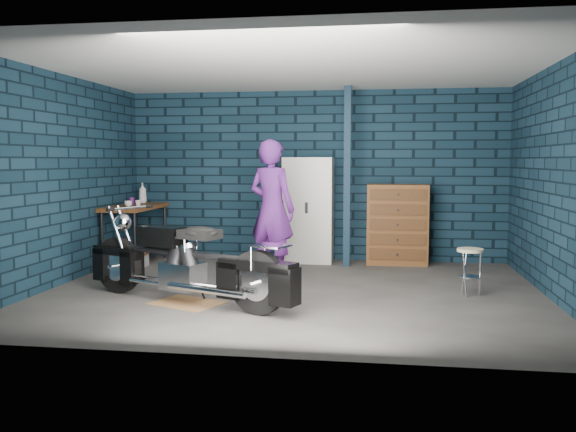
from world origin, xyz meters
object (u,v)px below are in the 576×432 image
object	(u,v)px
workbench	(135,235)
shop_stool	(470,272)
tool_chest	(397,224)
motorcycle	(187,257)
locker	(308,210)
person	(272,209)
storage_bin	(130,257)

from	to	relation	value
workbench	shop_stool	distance (m)	5.02
shop_stool	tool_chest	bearing A→B (deg)	110.57
motorcycle	shop_stool	size ratio (longest dim) A/B	4.29
workbench	motorcycle	world-z (taller)	motorcycle
workbench	motorcycle	xyz separation A→B (m)	(1.60, -2.40, 0.07)
locker	shop_stool	world-z (taller)	locker
tool_chest	person	bearing A→B (deg)	-141.27
motorcycle	tool_chest	distance (m)	3.84
workbench	shop_stool	size ratio (longest dim) A/B	2.50
workbench	person	xyz separation A→B (m)	(2.28, -0.77, 0.48)
locker	shop_stool	bearing A→B (deg)	-44.26
shop_stool	motorcycle	bearing A→B (deg)	-164.43
motorcycle	shop_stool	distance (m)	3.31
person	tool_chest	bearing A→B (deg)	-117.64
storage_bin	tool_chest	xyz separation A→B (m)	(3.97, 0.88, 0.47)
person	shop_stool	distance (m)	2.70
storage_bin	shop_stool	world-z (taller)	shop_stool
storage_bin	locker	world-z (taller)	locker
motorcycle	storage_bin	size ratio (longest dim) A/B	5.11
storage_bin	person	bearing A→B (deg)	-12.45
storage_bin	tool_chest	world-z (taller)	tool_chest
storage_bin	shop_stool	xyz separation A→B (m)	(4.76, -1.24, 0.13)
tool_chest	shop_stool	distance (m)	2.28
workbench	tool_chest	world-z (taller)	tool_chest
motorcycle	locker	xyz separation A→B (m)	(1.01, 3.00, 0.29)
locker	tool_chest	xyz separation A→B (m)	(1.38, 0.00, -0.21)
person	shop_stool	bearing A→B (deg)	-172.80
storage_bin	shop_stool	size ratio (longest dim) A/B	0.84
person	storage_bin	size ratio (longest dim) A/B	3.99
motorcycle	tool_chest	world-z (taller)	tool_chest
workbench	person	world-z (taller)	person
workbench	locker	bearing A→B (deg)	12.98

